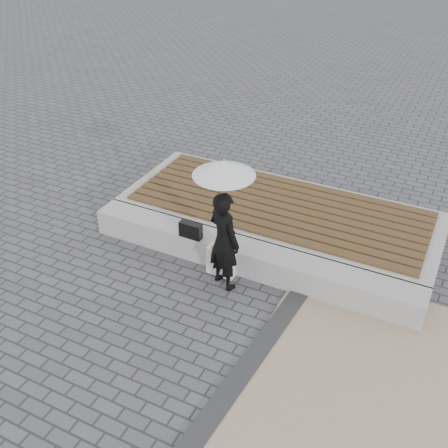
{
  "coord_description": "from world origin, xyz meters",
  "views": [
    {
      "loc": [
        2.47,
        -4.11,
        4.86
      ],
      "look_at": [
        -0.15,
        1.14,
        1.0
      ],
      "focal_mm": 43.19,
      "sensor_mm": 36.0,
      "label": 1
    }
  ],
  "objects_px": {
    "parasol": "(224,168)",
    "handbag": "(191,230)",
    "seating_ledge": "(248,257)",
    "canvas_tote": "(221,261)",
    "woman": "(224,241)"
  },
  "relations": [
    {
      "from": "woman",
      "to": "parasol",
      "type": "xyz_separation_m",
      "value": [
        0.0,
        0.0,
        1.09
      ]
    },
    {
      "from": "handbag",
      "to": "parasol",
      "type": "bearing_deg",
      "value": -22.72
    },
    {
      "from": "seating_ledge",
      "to": "canvas_tote",
      "type": "height_order",
      "value": "canvas_tote"
    },
    {
      "from": "canvas_tote",
      "to": "woman",
      "type": "bearing_deg",
      "value": -50.62
    },
    {
      "from": "woman",
      "to": "canvas_tote",
      "type": "bearing_deg",
      "value": -30.08
    },
    {
      "from": "seating_ledge",
      "to": "canvas_tote",
      "type": "bearing_deg",
      "value": -135.77
    },
    {
      "from": "woman",
      "to": "canvas_tote",
      "type": "distance_m",
      "value": 0.56
    },
    {
      "from": "seating_ledge",
      "to": "parasol",
      "type": "xyz_separation_m",
      "value": [
        -0.15,
        -0.46,
        1.62
      ]
    },
    {
      "from": "seating_ledge",
      "to": "handbag",
      "type": "height_order",
      "value": "handbag"
    },
    {
      "from": "seating_ledge",
      "to": "woman",
      "type": "xyz_separation_m",
      "value": [
        -0.15,
        -0.46,
        0.53
      ]
    },
    {
      "from": "handbag",
      "to": "canvas_tote",
      "type": "xyz_separation_m",
      "value": [
        0.55,
        -0.11,
        -0.3
      ]
    },
    {
      "from": "parasol",
      "to": "woman",
      "type": "bearing_deg",
      "value": 0.0
    },
    {
      "from": "parasol",
      "to": "handbag",
      "type": "xyz_separation_m",
      "value": [
        -0.69,
        0.29,
        -1.3
      ]
    },
    {
      "from": "seating_ledge",
      "to": "canvas_tote",
      "type": "relative_size",
      "value": 11.52
    },
    {
      "from": "woman",
      "to": "handbag",
      "type": "relative_size",
      "value": 4.34
    }
  ]
}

